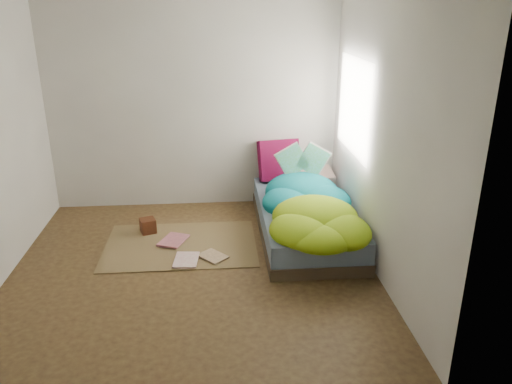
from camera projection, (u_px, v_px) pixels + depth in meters
ground at (193, 270)px, 4.84m from camera, size 3.50×3.50×0.00m
room_walls at (186, 104)px, 4.27m from camera, size 3.54×3.54×2.62m
bed at (305, 220)px, 5.54m from camera, size 1.00×2.00×0.34m
duvet at (310, 199)px, 5.22m from camera, size 0.96×1.84×0.34m
rug at (181, 245)px, 5.34m from camera, size 1.60×1.10×0.01m
pillow_floral at (311, 176)px, 6.23m from camera, size 0.57×0.37×0.12m
pillow_magenta at (279, 160)px, 6.22m from camera, size 0.52×0.24×0.50m
open_book at (303, 152)px, 5.70m from camera, size 0.51×0.11×0.31m
wooden_box at (148, 226)px, 5.59m from camera, size 0.20×0.20×0.16m
floor_book_a at (174, 260)px, 4.98m from camera, size 0.26×0.34×0.02m
floor_book_b at (163, 239)px, 5.42m from camera, size 0.35×0.40×0.03m
floor_book_c at (205, 260)px, 4.99m from camera, size 0.34×0.34×0.02m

